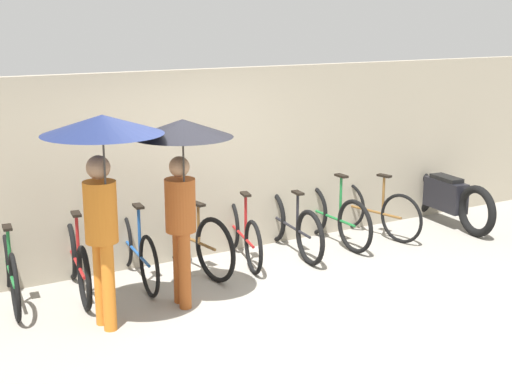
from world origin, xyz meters
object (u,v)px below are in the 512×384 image
at_px(parked_bicycle_8, 372,210).
at_px(pedestrian_center, 182,160).
at_px(parked_bicycle_7, 332,216).
at_px(parked_bicycle_2, 77,262).
at_px(parked_bicycle_3, 136,249).
at_px(parked_bicycle_5, 242,233).
at_px(pedestrian_leading, 102,158).
at_px(parked_bicycle_1, 10,269).
at_px(parked_bicycle_6, 291,225).
at_px(motorcycle, 445,197).
at_px(parked_bicycle_4, 190,238).

height_order(parked_bicycle_8, pedestrian_center, pedestrian_center).
relative_size(parked_bicycle_7, pedestrian_center, 0.83).
relative_size(parked_bicycle_2, parked_bicycle_3, 0.95).
xyz_separation_m(parked_bicycle_2, parked_bicycle_3, (0.70, 0.05, 0.01)).
distance_m(parked_bicycle_5, pedestrian_center, 2.06).
xyz_separation_m(parked_bicycle_3, pedestrian_leading, (-0.71, -1.18, 1.36)).
relative_size(parked_bicycle_1, parked_bicycle_5, 1.06).
bearing_deg(parked_bicycle_2, parked_bicycle_3, -78.55).
xyz_separation_m(parked_bicycle_6, pedestrian_center, (-1.96, -1.01, 1.23)).
xyz_separation_m(parked_bicycle_1, pedestrian_center, (1.56, -1.09, 1.22)).
xyz_separation_m(parked_bicycle_3, parked_bicycle_7, (2.82, 0.01, 0.00)).
relative_size(parked_bicycle_8, pedestrian_leading, 0.76).
distance_m(parked_bicycle_6, pedestrian_leading, 3.34).
relative_size(parked_bicycle_3, parked_bicycle_5, 1.09).
relative_size(parked_bicycle_1, parked_bicycle_7, 1.02).
distance_m(parked_bicycle_3, parked_bicycle_5, 1.41).
bearing_deg(parked_bicycle_7, parked_bicycle_6, 93.67).
xyz_separation_m(parked_bicycle_7, motorcycle, (1.98, -0.10, 0.03)).
bearing_deg(parked_bicycle_7, parked_bicycle_3, 89.71).
bearing_deg(parked_bicycle_8, parked_bicycle_4, 77.76).
distance_m(parked_bicycle_1, parked_bicycle_8, 4.93).
bearing_deg(parked_bicycle_3, motorcycle, -85.82).
bearing_deg(parked_bicycle_8, parked_bicycle_3, 77.83).
height_order(parked_bicycle_2, parked_bicycle_5, parked_bicycle_2).
distance_m(parked_bicycle_8, motorcycle, 1.28).
bearing_deg(parked_bicycle_1, parked_bicycle_8, -84.27).
xyz_separation_m(parked_bicycle_1, parked_bicycle_3, (1.41, -0.04, -0.00)).
relative_size(parked_bicycle_1, motorcycle, 0.83).
bearing_deg(parked_bicycle_3, pedestrian_center, -166.53).
bearing_deg(parked_bicycle_2, parked_bicycle_8, -81.34).
height_order(parked_bicycle_2, pedestrian_center, pedestrian_center).
xyz_separation_m(parked_bicycle_1, parked_bicycle_5, (2.82, -0.04, -0.02)).
height_order(parked_bicycle_1, pedestrian_leading, pedestrian_leading).
xyz_separation_m(parked_bicycle_2, parked_bicycle_6, (2.82, 0.00, -0.00)).
relative_size(parked_bicycle_6, pedestrian_center, 0.87).
xyz_separation_m(parked_bicycle_1, parked_bicycle_4, (2.11, -0.04, 0.02)).
relative_size(parked_bicycle_1, parked_bicycle_2, 1.02).
relative_size(parked_bicycle_5, parked_bicycle_6, 0.93).
height_order(parked_bicycle_7, parked_bicycle_8, parked_bicycle_7).
height_order(parked_bicycle_5, motorcycle, parked_bicycle_5).
bearing_deg(parked_bicycle_3, parked_bicycle_8, -84.41).
relative_size(parked_bicycle_2, parked_bicycle_7, 1.00).
xyz_separation_m(parked_bicycle_2, pedestrian_leading, (-0.01, -1.13, 1.37)).
relative_size(parked_bicycle_4, parked_bicycle_7, 1.06).
bearing_deg(parked_bicycle_6, parked_bicycle_5, 92.74).
height_order(parked_bicycle_4, pedestrian_leading, pedestrian_leading).
height_order(parked_bicycle_4, pedestrian_center, pedestrian_center).
relative_size(pedestrian_center, motorcycle, 0.97).
relative_size(parked_bicycle_4, parked_bicycle_8, 1.10).
height_order(parked_bicycle_8, pedestrian_leading, pedestrian_leading).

